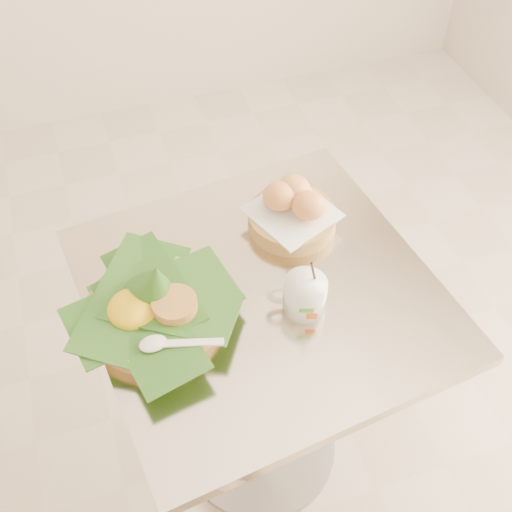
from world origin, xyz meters
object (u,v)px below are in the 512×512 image
object	(u,v)px
cafe_table	(261,347)
coffee_mug	(304,294)
rice_basket	(153,305)
bread_basket	(293,210)

from	to	relation	value
cafe_table	coffee_mug	bearing A→B (deg)	-47.40
rice_basket	bread_basket	bearing A→B (deg)	24.85
cafe_table	bread_basket	xyz separation A→B (m)	(0.13, 0.16, 0.26)
cafe_table	bread_basket	bearing A→B (deg)	51.31
cafe_table	rice_basket	distance (m)	0.35
bread_basket	rice_basket	bearing A→B (deg)	-155.15
bread_basket	coffee_mug	distance (m)	0.24
cafe_table	rice_basket	world-z (taller)	rice_basket
bread_basket	cafe_table	bearing A→B (deg)	-128.69
cafe_table	coffee_mug	distance (m)	0.28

